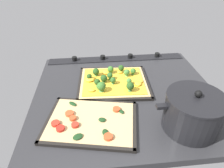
{
  "coord_description": "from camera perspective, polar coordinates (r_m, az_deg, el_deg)",
  "views": [
    {
      "loc": [
        13.5,
        70.05,
        53.41
      ],
      "look_at": [
        5.99,
        -1.74,
        3.79
      ],
      "focal_mm": 31.33,
      "sensor_mm": 36.0,
      "label": 1
    }
  ],
  "objects": [
    {
      "name": "veggie_pizza_back",
      "position": [
        0.74,
        -6.38,
        -10.65
      ],
      "size": [
        34.55,
        27.46,
        1.9
      ],
      "color": "tan",
      "rests_on": "baking_tray_back"
    },
    {
      "name": "stove_control_panel",
      "position": [
        1.17,
        1.34,
        7.54
      ],
      "size": [
        78.63,
        7.0,
        2.6
      ],
      "color": "black",
      "rests_on": "ground_plane"
    },
    {
      "name": "baking_tray_front",
      "position": [
        0.94,
        0.41,
        0.3
      ],
      "size": [
        34.72,
        29.76,
        1.3
      ],
      "color": "black",
      "rests_on": "ground_plane"
    },
    {
      "name": "baking_tray_back",
      "position": [
        0.75,
        -6.07,
        -10.93
      ],
      "size": [
        37.37,
        30.28,
        1.3
      ],
      "color": "black",
      "rests_on": "ground_plane"
    },
    {
      "name": "broccoli_pizza",
      "position": [
        0.93,
        0.24,
        1.06
      ],
      "size": [
        32.2,
        27.24,
        5.96
      ],
      "color": "tan",
      "rests_on": "baking_tray_front"
    },
    {
      "name": "ground_plane",
      "position": [
        0.9,
        3.92,
        -3.18
      ],
      "size": [
        81.9,
        73.07,
        3.0
      ],
      "primitive_type": "cube",
      "color": "#28282B"
    },
    {
      "name": "cooking_pot",
      "position": [
        0.74,
        22.49,
        -7.59
      ],
      "size": [
        26.87,
        20.06,
        16.07
      ],
      "color": "black",
      "rests_on": "ground_plane"
    }
  ]
}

